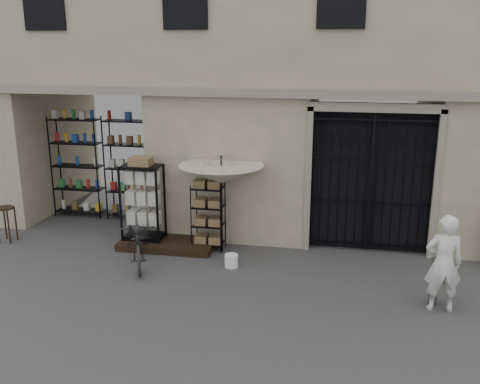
% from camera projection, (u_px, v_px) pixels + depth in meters
% --- Properties ---
extents(ground, '(80.00, 80.00, 0.00)m').
position_uv_depth(ground, '(269.00, 288.00, 9.48)').
color(ground, black).
rests_on(ground, ground).
extents(main_building, '(14.00, 4.00, 9.00)m').
position_uv_depth(main_building, '(296.00, 29.00, 12.06)').
color(main_building, tan).
rests_on(main_building, ground).
extents(shop_recess, '(3.00, 1.70, 3.00)m').
position_uv_depth(shop_recess, '(96.00, 162.00, 12.53)').
color(shop_recess, black).
rests_on(shop_recess, ground).
extents(shop_shelving, '(2.70, 0.50, 2.50)m').
position_uv_depth(shop_shelving, '(104.00, 168.00, 13.08)').
color(shop_shelving, black).
rests_on(shop_shelving, ground).
extents(iron_gate, '(2.50, 0.21, 3.00)m').
position_uv_depth(iron_gate, '(370.00, 180.00, 10.91)').
color(iron_gate, black).
rests_on(iron_gate, ground).
extents(step_platform, '(2.00, 0.90, 0.15)m').
position_uv_depth(step_platform, '(167.00, 244.00, 11.36)').
color(step_platform, black).
rests_on(step_platform, ground).
extents(display_cabinet, '(0.85, 0.58, 1.74)m').
position_uv_depth(display_cabinet, '(143.00, 206.00, 11.30)').
color(display_cabinet, black).
rests_on(display_cabinet, step_platform).
extents(wire_rack, '(0.73, 0.62, 1.42)m').
position_uv_depth(wire_rack, '(208.00, 217.00, 11.12)').
color(wire_rack, black).
rests_on(wire_rack, ground).
extents(market_umbrella, '(1.95, 1.97, 2.45)m').
position_uv_depth(market_umbrella, '(221.00, 169.00, 10.69)').
color(market_umbrella, black).
rests_on(market_umbrella, ground).
extents(white_bucket, '(0.26, 0.26, 0.25)m').
position_uv_depth(white_bucket, '(231.00, 261.00, 10.36)').
color(white_bucket, white).
rests_on(white_bucket, ground).
extents(bicycle, '(0.93, 1.10, 1.78)m').
position_uv_depth(bicycle, '(140.00, 264.00, 10.54)').
color(bicycle, black).
rests_on(bicycle, ground).
extents(wooden_stool, '(0.48, 0.48, 0.79)m').
position_uv_depth(wooden_stool, '(7.00, 223.00, 11.61)').
color(wooden_stool, black).
rests_on(wooden_stool, ground).
extents(steel_bollard, '(0.18, 0.18, 0.82)m').
position_uv_depth(steel_bollard, '(434.00, 281.00, 8.79)').
color(steel_bollard, slate).
rests_on(steel_bollard, ground).
extents(shopkeeper, '(0.75, 1.67, 0.39)m').
position_uv_depth(shopkeeper, '(438.00, 309.00, 8.72)').
color(shopkeeper, silver).
rests_on(shopkeeper, ground).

